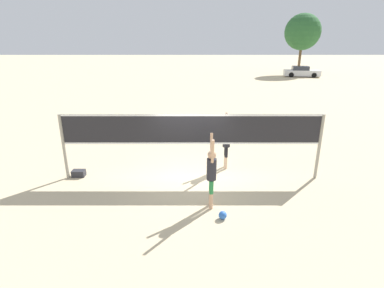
{
  "coord_description": "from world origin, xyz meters",
  "views": [
    {
      "loc": [
        0.02,
        -9.73,
        4.63
      ],
      "look_at": [
        0.0,
        0.0,
        1.28
      ],
      "focal_mm": 28.0,
      "sensor_mm": 36.0,
      "label": 1
    }
  ],
  "objects_px": {
    "volleyball_net": "(192,133)",
    "player_blocker": "(227,140)",
    "volleyball": "(223,215)",
    "parked_car_near": "(302,72)",
    "player_spiker": "(212,171)",
    "tree_left_cluster": "(303,32)",
    "gear_bag": "(79,173)"
  },
  "relations": [
    {
      "from": "player_blocker",
      "to": "volleyball",
      "type": "xyz_separation_m",
      "value": [
        -0.45,
        -3.53,
        -1.0
      ]
    },
    {
      "from": "volleyball",
      "to": "gear_bag",
      "type": "xyz_separation_m",
      "value": [
        -4.94,
        2.74,
        0.0
      ]
    },
    {
      "from": "volleyball_net",
      "to": "tree_left_cluster",
      "type": "xyz_separation_m",
      "value": [
        15.62,
        35.24,
        4.17
      ]
    },
    {
      "from": "volleyball",
      "to": "parked_car_near",
      "type": "bearing_deg",
      "value": 67.86
    },
    {
      "from": "parked_car_near",
      "to": "volleyball",
      "type": "bearing_deg",
      "value": -102.41
    },
    {
      "from": "volleyball_net",
      "to": "player_spiker",
      "type": "xyz_separation_m",
      "value": [
        0.57,
        -1.98,
        -0.52
      ]
    },
    {
      "from": "gear_bag",
      "to": "parked_car_near",
      "type": "bearing_deg",
      "value": 59.17
    },
    {
      "from": "player_blocker",
      "to": "volleyball",
      "type": "distance_m",
      "value": 3.69
    },
    {
      "from": "player_spiker",
      "to": "tree_left_cluster",
      "type": "bearing_deg",
      "value": -22.02
    },
    {
      "from": "volleyball_net",
      "to": "player_spiker",
      "type": "relative_size",
      "value": 4.08
    },
    {
      "from": "player_blocker",
      "to": "parked_car_near",
      "type": "relative_size",
      "value": 0.43
    },
    {
      "from": "gear_bag",
      "to": "volleyball_net",
      "type": "bearing_deg",
      "value": -1.81
    },
    {
      "from": "player_spiker",
      "to": "gear_bag",
      "type": "relative_size",
      "value": 4.89
    },
    {
      "from": "player_spiker",
      "to": "volleyball_net",
      "type": "bearing_deg",
      "value": 16.07
    },
    {
      "from": "gear_bag",
      "to": "parked_car_near",
      "type": "height_order",
      "value": "parked_car_near"
    },
    {
      "from": "player_blocker",
      "to": "gear_bag",
      "type": "xyz_separation_m",
      "value": [
        -5.39,
        -0.79,
        -0.99
      ]
    },
    {
      "from": "volleyball_net",
      "to": "volleyball",
      "type": "distance_m",
      "value": 3.16
    },
    {
      "from": "volleyball_net",
      "to": "tree_left_cluster",
      "type": "bearing_deg",
      "value": 66.09
    },
    {
      "from": "gear_bag",
      "to": "parked_car_near",
      "type": "distance_m",
      "value": 37.11
    },
    {
      "from": "player_spiker",
      "to": "parked_car_near",
      "type": "bearing_deg",
      "value": -22.93
    },
    {
      "from": "volleyball_net",
      "to": "player_blocker",
      "type": "relative_size",
      "value": 4.23
    },
    {
      "from": "volleyball",
      "to": "tree_left_cluster",
      "type": "xyz_separation_m",
      "value": [
        14.76,
        37.86,
        5.73
      ]
    },
    {
      "from": "tree_left_cluster",
      "to": "parked_car_near",
      "type": "bearing_deg",
      "value": -101.83
    },
    {
      "from": "player_blocker",
      "to": "player_spiker",
      "type": "bearing_deg",
      "value": -14.32
    },
    {
      "from": "parked_car_near",
      "to": "player_blocker",
      "type": "bearing_deg",
      "value": -103.95
    },
    {
      "from": "player_blocker",
      "to": "parked_car_near",
      "type": "height_order",
      "value": "player_blocker"
    },
    {
      "from": "player_blocker",
      "to": "parked_car_near",
      "type": "distance_m",
      "value": 33.94
    },
    {
      "from": "gear_bag",
      "to": "tree_left_cluster",
      "type": "height_order",
      "value": "tree_left_cluster"
    },
    {
      "from": "player_spiker",
      "to": "volleyball",
      "type": "distance_m",
      "value": 1.25
    },
    {
      "from": "volleyball",
      "to": "gear_bag",
      "type": "relative_size",
      "value": 0.51
    },
    {
      "from": "player_blocker",
      "to": "tree_left_cluster",
      "type": "relative_size",
      "value": 0.25
    },
    {
      "from": "tree_left_cluster",
      "to": "volleyball_net",
      "type": "bearing_deg",
      "value": -113.91
    }
  ]
}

